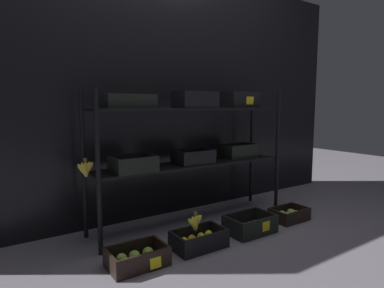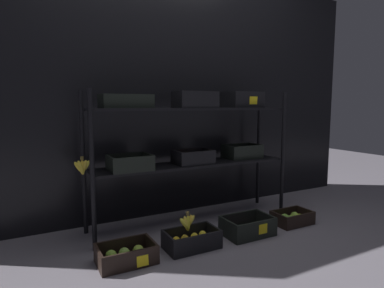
{
  "view_description": "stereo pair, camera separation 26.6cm",
  "coord_description": "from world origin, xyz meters",
  "px_view_note": "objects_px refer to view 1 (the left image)",
  "views": [
    {
      "loc": [
        -1.46,
        -2.2,
        0.98
      ],
      "look_at": [
        0.0,
        0.0,
        0.66
      ],
      "focal_mm": 30.32,
      "sensor_mm": 36.0,
      "label": 1
    },
    {
      "loc": [
        -1.24,
        -2.33,
        0.98
      ],
      "look_at": [
        0.0,
        0.0,
        0.66
      ],
      "focal_mm": 30.32,
      "sensor_mm": 36.0,
      "label": 2
    }
  ],
  "objects_px": {
    "display_rack": "(193,135)",
    "crate_ground_apple_green": "(137,258)",
    "crate_ground_right_apple_green": "(289,215)",
    "crate_ground_lemon": "(199,241)",
    "crate_ground_plum": "(250,226)",
    "banana_bunch_loose": "(195,223)"
  },
  "relations": [
    {
      "from": "display_rack",
      "to": "crate_ground_apple_green",
      "type": "relative_size",
      "value": 5.05
    },
    {
      "from": "crate_ground_right_apple_green",
      "to": "crate_ground_apple_green",
      "type": "bearing_deg",
      "value": -179.44
    },
    {
      "from": "crate_ground_lemon",
      "to": "crate_ground_plum",
      "type": "distance_m",
      "value": 0.48
    },
    {
      "from": "display_rack",
      "to": "crate_ground_right_apple_green",
      "type": "bearing_deg",
      "value": -31.08
    },
    {
      "from": "display_rack",
      "to": "banana_bunch_loose",
      "type": "distance_m",
      "value": 0.76
    },
    {
      "from": "crate_ground_apple_green",
      "to": "crate_ground_plum",
      "type": "bearing_deg",
      "value": 0.1
    },
    {
      "from": "crate_ground_plum",
      "to": "banana_bunch_loose",
      "type": "bearing_deg",
      "value": -179.33
    },
    {
      "from": "crate_ground_apple_green",
      "to": "crate_ground_right_apple_green",
      "type": "height_order",
      "value": "crate_ground_apple_green"
    },
    {
      "from": "crate_ground_lemon",
      "to": "crate_ground_plum",
      "type": "height_order",
      "value": "crate_ground_plum"
    },
    {
      "from": "display_rack",
      "to": "crate_ground_apple_green",
      "type": "distance_m",
      "value": 1.08
    },
    {
      "from": "display_rack",
      "to": "crate_ground_lemon",
      "type": "xyz_separation_m",
      "value": [
        -0.24,
        -0.45,
        -0.69
      ]
    },
    {
      "from": "display_rack",
      "to": "crate_ground_right_apple_green",
      "type": "height_order",
      "value": "display_rack"
    },
    {
      "from": "crate_ground_right_apple_green",
      "to": "banana_bunch_loose",
      "type": "distance_m",
      "value": 1.0
    },
    {
      "from": "crate_ground_plum",
      "to": "crate_ground_right_apple_green",
      "type": "xyz_separation_m",
      "value": [
        0.47,
        0.01,
        -0.0
      ]
    },
    {
      "from": "crate_ground_apple_green",
      "to": "crate_ground_plum",
      "type": "height_order",
      "value": "crate_ground_plum"
    },
    {
      "from": "crate_ground_lemon",
      "to": "banana_bunch_loose",
      "type": "relative_size",
      "value": 2.64
    },
    {
      "from": "crate_ground_apple_green",
      "to": "crate_ground_lemon",
      "type": "distance_m",
      "value": 0.46
    },
    {
      "from": "crate_ground_apple_green",
      "to": "crate_ground_plum",
      "type": "relative_size",
      "value": 0.96
    },
    {
      "from": "display_rack",
      "to": "banana_bunch_loose",
      "type": "xyz_separation_m",
      "value": [
        -0.28,
        -0.45,
        -0.55
      ]
    },
    {
      "from": "crate_ground_apple_green",
      "to": "crate_ground_right_apple_green",
      "type": "distance_m",
      "value": 1.41
    },
    {
      "from": "crate_ground_right_apple_green",
      "to": "banana_bunch_loose",
      "type": "height_order",
      "value": "banana_bunch_loose"
    },
    {
      "from": "crate_ground_lemon",
      "to": "crate_ground_right_apple_green",
      "type": "height_order",
      "value": "crate_ground_lemon"
    }
  ]
}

